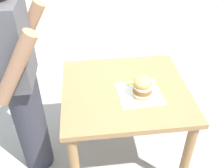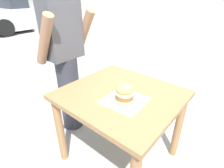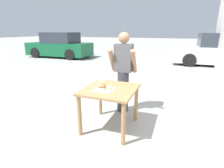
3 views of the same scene
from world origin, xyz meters
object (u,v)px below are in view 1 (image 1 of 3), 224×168
(sandwich, at_px, (143,87))
(diner_across_table, at_px, (20,81))
(pickle_spear, at_px, (132,83))
(patio_table, at_px, (125,102))

(sandwich, height_order, diner_across_table, diner_across_table)
(pickle_spear, bearing_deg, patio_table, 121.83)
(patio_table, height_order, diner_across_table, diner_across_table)
(pickle_spear, bearing_deg, sandwich, -158.71)
(patio_table, bearing_deg, pickle_spear, -58.17)
(diner_across_table, bearing_deg, sandwich, -97.05)
(patio_table, xyz_separation_m, sandwich, (-0.10, -0.11, 0.21))
(pickle_spear, distance_m, diner_across_table, 0.81)
(patio_table, bearing_deg, sandwich, -132.83)
(diner_across_table, bearing_deg, patio_table, -90.44)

